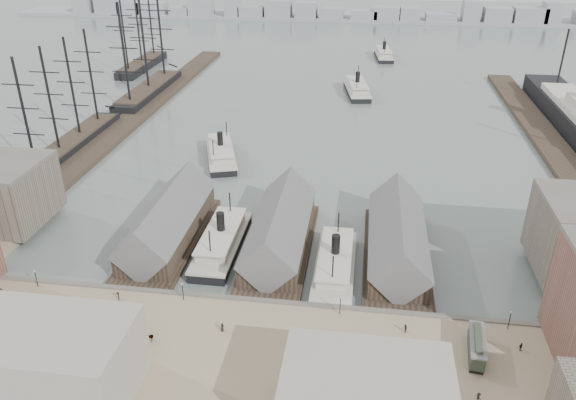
% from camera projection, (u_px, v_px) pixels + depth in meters
% --- Properties ---
extents(ground, '(900.00, 900.00, 0.00)m').
position_uv_depth(ground, '(267.00, 293.00, 113.03)').
color(ground, '#566360').
rests_on(ground, ground).
extents(quay, '(180.00, 30.00, 2.00)m').
position_uv_depth(quay, '(246.00, 359.00, 94.93)').
color(quay, gray).
rests_on(quay, ground).
extents(seawall, '(180.00, 1.20, 2.30)m').
position_uv_depth(seawall, '(262.00, 304.00, 107.92)').
color(seawall, '#59544C').
rests_on(seawall, ground).
extents(west_wharf, '(10.00, 220.00, 1.60)m').
position_uv_depth(west_wharf, '(135.00, 117.00, 209.48)').
color(west_wharf, '#2D231C').
rests_on(west_wharf, ground).
extents(east_wharf, '(10.00, 180.00, 1.60)m').
position_uv_depth(east_wharf, '(551.00, 147.00, 182.24)').
color(east_wharf, '#2D231C').
rests_on(east_wharf, ground).
extents(ferry_shed_west, '(14.00, 42.00, 12.60)m').
position_uv_depth(ferry_shed_west, '(168.00, 224.00, 129.10)').
color(ferry_shed_west, '#2D231C').
rests_on(ferry_shed_west, ground).
extents(ferry_shed_center, '(14.00, 42.00, 12.60)m').
position_uv_depth(ferry_shed_center, '(280.00, 232.00, 125.82)').
color(ferry_shed_center, '#2D231C').
rests_on(ferry_shed_center, ground).
extents(ferry_shed_east, '(14.00, 42.00, 12.60)m').
position_uv_depth(ferry_shed_east, '(397.00, 240.00, 122.54)').
color(ferry_shed_east, '#2D231C').
rests_on(ferry_shed_east, ground).
extents(street_bldg_center, '(24.00, 16.00, 10.00)m').
position_uv_depth(street_bldg_center, '(366.00, 400.00, 79.10)').
color(street_bldg_center, gray).
rests_on(street_bldg_center, quay).
extents(street_bldg_west, '(30.00, 16.00, 12.00)m').
position_uv_depth(street_bldg_west, '(34.00, 359.00, 84.95)').
color(street_bldg_west, gray).
rests_on(street_bldg_west, quay).
extents(lamp_post_far_w, '(0.44, 0.44, 3.92)m').
position_uv_depth(lamp_post_far_w, '(35.00, 275.00, 110.39)').
color(lamp_post_far_w, black).
rests_on(lamp_post_far_w, quay).
extents(lamp_post_near_w, '(0.44, 0.44, 3.92)m').
position_uv_depth(lamp_post_near_w, '(182.00, 288.00, 106.61)').
color(lamp_post_near_w, black).
rests_on(lamp_post_near_w, quay).
extents(lamp_post_near_e, '(0.44, 0.44, 3.92)m').
position_uv_depth(lamp_post_near_e, '(340.00, 302.00, 102.82)').
color(lamp_post_near_e, black).
rests_on(lamp_post_near_e, quay).
extents(lamp_post_far_e, '(0.44, 0.44, 3.92)m').
position_uv_depth(lamp_post_far_e, '(510.00, 317.00, 99.04)').
color(lamp_post_far_e, black).
rests_on(lamp_post_far_e, quay).
extents(far_shore, '(500.00, 40.00, 15.72)m').
position_uv_depth(far_shore, '(345.00, 14.00, 406.34)').
color(far_shore, gray).
rests_on(far_shore, ground).
extents(ferry_docked_west, '(8.40, 28.01, 10.00)m').
position_uv_depth(ferry_docked_west, '(222.00, 241.00, 126.78)').
color(ferry_docked_west, black).
rests_on(ferry_docked_west, ground).
extents(ferry_docked_east, '(8.23, 27.43, 9.80)m').
position_uv_depth(ferry_docked_east, '(335.00, 264.00, 118.42)').
color(ferry_docked_east, black).
rests_on(ferry_docked_east, ground).
extents(ferry_open_near, '(15.97, 28.12, 9.62)m').
position_uv_depth(ferry_open_near, '(221.00, 153.00, 173.67)').
color(ferry_open_near, black).
rests_on(ferry_open_near, ground).
extents(ferry_open_mid, '(13.10, 29.22, 10.07)m').
position_uv_depth(ferry_open_mid, '(357.00, 89.00, 237.83)').
color(ferry_open_mid, black).
rests_on(ferry_open_mid, ground).
extents(ferry_open_far, '(10.64, 27.05, 9.42)m').
position_uv_depth(ferry_open_far, '(384.00, 54.00, 297.48)').
color(ferry_open_far, black).
rests_on(ferry_open_far, ground).
extents(sailing_ship_near, '(8.47, 58.35, 34.82)m').
position_uv_depth(sailing_ship_near, '(71.00, 143.00, 180.17)').
color(sailing_ship_near, black).
rests_on(sailing_ship_near, ground).
extents(sailing_ship_mid, '(9.83, 56.81, 40.42)m').
position_uv_depth(sailing_ship_mid, '(149.00, 89.00, 234.77)').
color(sailing_ship_mid, black).
rests_on(sailing_ship_mid, ground).
extents(sailing_ship_far, '(8.68, 48.20, 35.67)m').
position_uv_depth(sailing_ship_far, '(142.00, 63.00, 277.64)').
color(sailing_ship_far, black).
rests_on(sailing_ship_far, ground).
extents(tram, '(3.57, 9.98, 3.47)m').
position_uv_depth(tram, '(477.00, 347.00, 93.44)').
color(tram, black).
rests_on(tram, quay).
extents(horse_cart_left, '(4.49, 4.05, 1.66)m').
position_uv_depth(horse_cart_left, '(37.00, 299.00, 106.69)').
color(horse_cart_left, black).
rests_on(horse_cart_left, quay).
extents(horse_cart_center, '(4.94, 1.69, 1.63)m').
position_uv_depth(horse_cart_center, '(145.00, 337.00, 97.09)').
color(horse_cart_center, black).
rests_on(horse_cart_center, quay).
extents(horse_cart_right, '(4.78, 2.32, 1.60)m').
position_uv_depth(horse_cart_right, '(341.00, 358.00, 92.54)').
color(horse_cart_right, black).
rests_on(horse_cart_right, quay).
extents(pedestrian_0, '(0.61, 0.73, 1.74)m').
position_uv_depth(pedestrian_0, '(2.00, 292.00, 108.67)').
color(pedestrian_0, black).
rests_on(pedestrian_0, quay).
extents(pedestrian_1, '(1.11, 1.03, 1.81)m').
position_uv_depth(pedestrian_1, '(27.00, 317.00, 101.87)').
color(pedestrian_1, black).
rests_on(pedestrian_1, quay).
extents(pedestrian_2, '(1.05, 1.29, 1.73)m').
position_uv_depth(pedestrian_2, '(118.00, 296.00, 107.46)').
color(pedestrian_2, black).
rests_on(pedestrian_2, quay).
extents(pedestrian_3, '(0.86, 1.04, 1.66)m').
position_uv_depth(pedestrian_3, '(136.00, 374.00, 89.23)').
color(pedestrian_3, black).
rests_on(pedestrian_3, quay).
extents(pedestrian_4, '(0.87, 0.95, 1.64)m').
position_uv_depth(pedestrian_4, '(222.00, 327.00, 99.41)').
color(pedestrian_4, black).
rests_on(pedestrian_4, quay).
extents(pedestrian_5, '(0.74, 0.77, 1.71)m').
position_uv_depth(pedestrian_5, '(331.00, 377.00, 88.73)').
color(pedestrian_5, black).
rests_on(pedestrian_5, quay).
extents(pedestrian_6, '(0.67, 0.83, 1.64)m').
position_uv_depth(pedestrian_6, '(405.00, 329.00, 99.07)').
color(pedestrian_6, black).
rests_on(pedestrian_6, quay).
extents(pedestrian_7, '(1.12, 1.22, 1.65)m').
position_uv_depth(pedestrian_7, '(478.00, 397.00, 84.96)').
color(pedestrian_7, black).
rests_on(pedestrian_7, quay).
extents(pedestrian_8, '(1.01, 0.77, 1.59)m').
position_uv_depth(pedestrian_8, '(521.00, 347.00, 94.95)').
color(pedestrian_8, black).
rests_on(pedestrian_8, quay).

